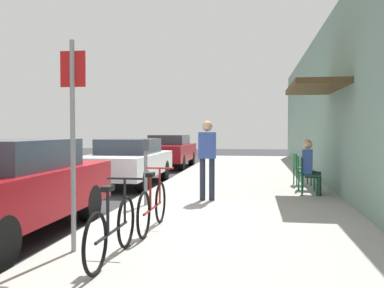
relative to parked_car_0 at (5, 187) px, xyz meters
name	(u,v)px	position (x,y,z in m)	size (l,w,h in m)	color
ground_plane	(105,222)	(1.10, 1.28, -0.76)	(60.00, 60.00, 0.00)	#2D2D30
sidewalk_slab	(238,203)	(3.35, 3.28, -0.70)	(4.50, 32.00, 0.12)	#9E9B93
building_facade	(355,97)	(5.74, 3.29, 1.54)	(1.40, 32.00, 4.60)	gray
parked_car_0	(5,187)	(0.00, 0.00, 0.00)	(1.80, 4.40, 1.47)	maroon
parked_car_1	(128,161)	(0.00, 6.29, -0.05)	(1.80, 4.40, 1.37)	silver
parked_car_2	(169,150)	(0.00, 12.36, -0.02)	(1.80, 4.40, 1.42)	maroon
parking_meter	(146,167)	(1.55, 2.39, 0.12)	(0.12, 0.10, 1.32)	slate
street_sign	(73,128)	(1.50, -0.92, 0.88)	(0.32, 0.06, 2.60)	gray
bicycle_0	(113,229)	(2.10, -1.20, -0.28)	(0.46, 1.71, 0.90)	black
bicycle_1	(153,206)	(2.20, 0.32, -0.28)	(0.46, 1.71, 0.90)	black
cafe_chair_0	(307,173)	(4.92, 4.26, -0.14)	(0.50, 0.50, 0.87)	#14592D
seated_patron_0	(310,165)	(4.98, 4.25, 0.05)	(0.47, 0.41, 1.29)	#232838
cafe_chair_1	(303,170)	(4.92, 5.09, -0.14)	(0.48, 0.48, 0.87)	#14592D
cafe_chair_2	(299,167)	(4.92, 6.04, -0.14)	(0.49, 0.49, 0.87)	#14592D
pedestrian_standing	(207,154)	(2.71, 3.13, 0.36)	(0.36, 0.22, 1.70)	#232838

